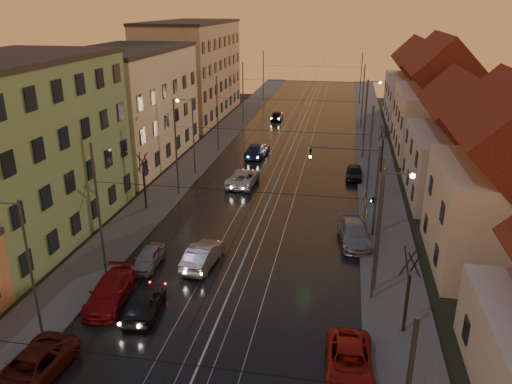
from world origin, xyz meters
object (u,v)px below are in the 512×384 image
Objects in this scene: street_lamp_1 at (386,220)px; parked_left_3 at (148,258)px; traffic_light_mast at (364,179)px; driving_car_2 at (243,178)px; driving_car_0 at (144,302)px; parked_right_2 at (354,173)px; parked_left_2 at (110,292)px; parked_right_1 at (355,233)px; driving_car_4 at (277,116)px; driving_car_1 at (203,255)px; street_lamp_2 at (190,128)px; driving_car_3 at (257,150)px; parked_right_0 at (349,362)px; street_lamp_0 at (23,257)px; parked_left_1 at (30,370)px; street_lamp_3 at (368,105)px.

street_lamp_1 is 15.89m from parked_left_3.
traffic_light_mast is 15.17m from driving_car_2.
parked_right_2 is (11.94, 26.17, -0.07)m from driving_car_0.
driving_car_0 is at bearing -22.42° from parked_left_2.
parked_left_3 is (-14.19, -7.51, -3.96)m from traffic_light_mast.
driving_car_2 is at bearing -159.53° from parked_right_2.
driving_car_0 is 16.52m from parked_right_1.
driving_car_4 is at bearing 114.95° from parked_right_2.
street_lamp_2 is at bearing -65.74° from driving_car_1.
driving_car_3 is 12.73m from parked_right_2.
parked_right_1 is at bearing 87.12° from parked_right_0.
street_lamp_0 is 22.59m from parked_right_1.
driving_car_4 is 1.11× the size of parked_left_3.
driving_car_1 is at bearing 45.48° from parked_left_2.
driving_car_0 is 0.83× the size of parked_right_1.
driving_car_4 is 56.15m from parked_right_0.
driving_car_2 is (-12.27, 17.53, -4.13)m from street_lamp_1.
street_lamp_2 is 17.28m from parked_right_2.
street_lamp_2 is at bearing 90.00° from street_lamp_0.
street_lamp_0 is 1.54× the size of parked_left_1.
street_lamp_2 is 1.47× the size of driving_car_2.
driving_car_2 is 1.01× the size of driving_car_3.
parked_right_0 is 29.21m from parked_right_2.
parked_right_2 is (10.19, 20.10, -0.10)m from driving_car_1.
driving_car_3 is at bearing 110.61° from parked_right_1.
street_lamp_2 reaches higher than parked_left_3.
driving_car_4 is (-11.98, 39.18, -3.89)m from traffic_light_mast.
parked_left_1 is (-3.47, -58.23, 0.01)m from driving_car_4.
street_lamp_0 is at bearing 81.87° from driving_car_4.
parked_left_3 is 25.04m from parked_right_2.
driving_car_2 reaches higher than parked_right_0.
parked_right_1 is at bearing -92.93° from street_lamp_3.
parked_right_0 is at bearing -92.35° from street_lamp_3.
traffic_light_mast reaches higher than parked_right_1.
street_lamp_3 is 36.86m from driving_car_1.
street_lamp_1 reaches higher than parked_right_0.
driving_car_1 is at bearing 135.66° from parked_right_0.
street_lamp_1 is 1.62× the size of parked_right_0.
street_lamp_2 is (0.00, 28.00, 0.00)m from street_lamp_0.
street_lamp_0 and street_lamp_1 have the same top height.
driving_car_3 is (5.56, 35.53, -4.11)m from street_lamp_0.
driving_car_2 is 1.05× the size of parked_left_1.
driving_car_0 is at bearing 79.05° from driving_car_1.
driving_car_0 is at bearing 163.65° from parked_right_0.
parked_left_1 is at bearing -169.37° from parked_right_0.
parked_left_3 is at bearing -122.68° from parked_right_2.
street_lamp_2 is 7.64m from driving_car_2.
street_lamp_0 is 26.53m from driving_car_2.
street_lamp_1 is 1.59× the size of parked_left_2.
driving_car_3 reaches higher than driving_car_4.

